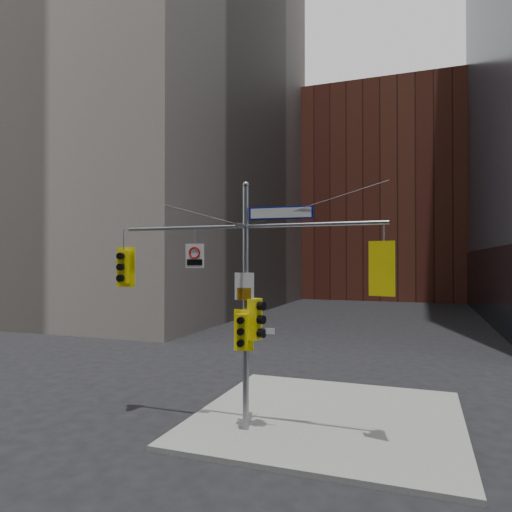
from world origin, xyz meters
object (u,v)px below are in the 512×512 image
Objects in this scene: traffic_light_west_arm at (123,267)px; traffic_light_pole_side at (256,319)px; traffic_light_pole_front at (242,331)px; regulatory_sign_arm at (195,255)px; street_sign_blade at (281,213)px; signal_assembly at (246,281)px; traffic_light_east_arm at (384,268)px.

traffic_light_pole_side is (4.55, -0.02, -1.47)m from traffic_light_west_arm.
regulatory_sign_arm is at bearing 163.47° from traffic_light_pole_front.
regulatory_sign_arm is at bearing 104.97° from traffic_light_pole_side.
traffic_light_pole_side is 1.61× the size of regulatory_sign_arm.
traffic_light_pole_side is at bearing 176.92° from street_sign_blade.
traffic_light_east_arm is at bearing 0.01° from signal_assembly.
street_sign_blade reaches higher than traffic_light_pole_side.
traffic_light_east_arm is at bearing -9.39° from traffic_light_west_arm.
traffic_light_pole_side is 0.99× the size of traffic_light_pole_front.
traffic_light_west_arm is 8.08m from traffic_light_east_arm.
signal_assembly is 10.96× the size of regulatory_sign_arm.
signal_assembly is at bearing -6.57° from regulatory_sign_arm.
regulatory_sign_arm reaches higher than traffic_light_east_arm.
traffic_light_pole_side is 0.52m from traffic_light_pole_front.
traffic_light_pole_front is at bearing -15.84° from regulatory_sign_arm.
traffic_light_east_arm is 5.51m from regulatory_sign_arm.
street_sign_blade is (1.06, 0.00, 1.93)m from signal_assembly.
street_sign_blade is at bearing 0.18° from signal_assembly.
traffic_light_pole_side reaches higher than traffic_light_pole_front.
street_sign_blade reaches higher than traffic_light_east_arm.
signal_assembly reaches higher than traffic_light_pole_front.
traffic_light_pole_side is at bearing 30.60° from traffic_light_pole_front.
signal_assembly reaches higher than traffic_light_east_arm.
signal_assembly is 6.18× the size of traffic_light_west_arm.
street_sign_blade is at bearing -9.40° from traffic_light_west_arm.
traffic_light_east_arm is 4.26m from traffic_light_pole_front.
traffic_light_west_arm reaches higher than traffic_light_pole_front.
street_sign_blade is at bearing 12.27° from traffic_light_east_arm.
traffic_light_east_arm is 1.21× the size of traffic_light_pole_side.
signal_assembly is at bearing -9.48° from traffic_light_west_arm.
traffic_light_west_arm reaches higher than traffic_light_pole_side.
traffic_light_east_arm is at bearing -75.38° from traffic_light_pole_side.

